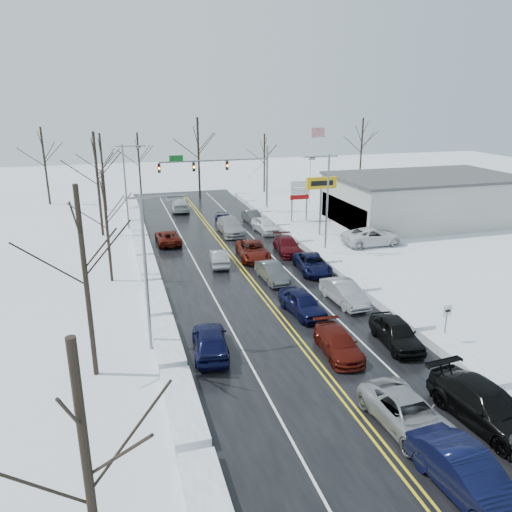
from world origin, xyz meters
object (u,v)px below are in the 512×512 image
object	(u,v)px
traffic_signal_mast	(227,169)
dealership_building	(423,199)
oncoming_car_0	(219,265)
flagpole	(312,159)
tires_plus_sign	(321,187)

from	to	relation	value
traffic_signal_mast	dealership_building	bearing A→B (deg)	-25.95
traffic_signal_mast	oncoming_car_0	size ratio (longest dim) A/B	3.25
flagpole	oncoming_car_0	world-z (taller)	flagpole
tires_plus_sign	dealership_building	size ratio (longest dim) A/B	0.29
traffic_signal_mast	dealership_building	xyz separation A→B (m)	(20.53, -9.99, -2.82)
oncoming_car_0	dealership_building	bearing A→B (deg)	-154.34
traffic_signal_mast	oncoming_car_0	xyz separation A→B (m)	(-5.06, -18.70, -5.48)
tires_plus_sign	oncoming_car_0	bearing A→B (deg)	-151.06
flagpole	dealership_building	xyz separation A→B (m)	(8.80, -12.00, -3.27)
flagpole	dealership_building	distance (m)	15.24
dealership_building	oncoming_car_0	distance (m)	27.16
traffic_signal_mast	flagpole	distance (m)	11.90
traffic_signal_mast	oncoming_car_0	world-z (taller)	traffic_signal_mast
tires_plus_sign	traffic_signal_mast	bearing A→B (deg)	120.46
flagpole	traffic_signal_mast	bearing A→B (deg)	-170.27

